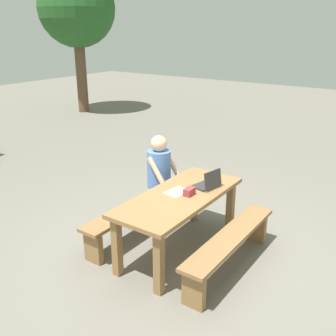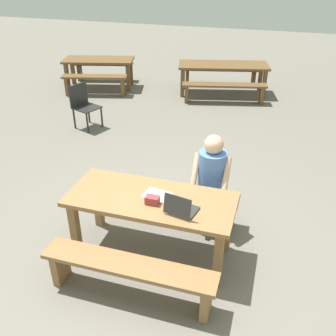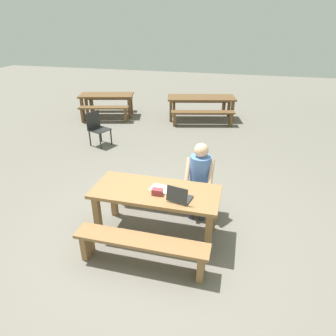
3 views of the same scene
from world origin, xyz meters
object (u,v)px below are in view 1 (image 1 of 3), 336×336
Objects in this scene: laptop at (208,183)px; tree_left at (77,9)px; small_pouch at (189,192)px; person_seated at (161,172)px; picnic_table_front at (179,204)px.

laptop is 9.22m from tree_left.
small_pouch is 0.03× the size of tree_left.
small_pouch is 0.11× the size of person_seated.
person_seated is at bearing 57.90° from small_pouch.
small_pouch reaches higher than picnic_table_front.
laptop is 0.33m from small_pouch.
laptop is 0.27× the size of person_seated.
tree_left is (5.30, 7.27, 2.49)m from picnic_table_front.
laptop is 0.85m from person_seated.
tree_left is at bearing -112.03° from laptop.
person_seated is (0.15, 0.83, -0.08)m from laptop.
picnic_table_front is at bearing -126.10° from tree_left.
laptop is at bearing -12.04° from small_pouch.
laptop reaches higher than picnic_table_front.
laptop is at bearing -123.49° from tree_left.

